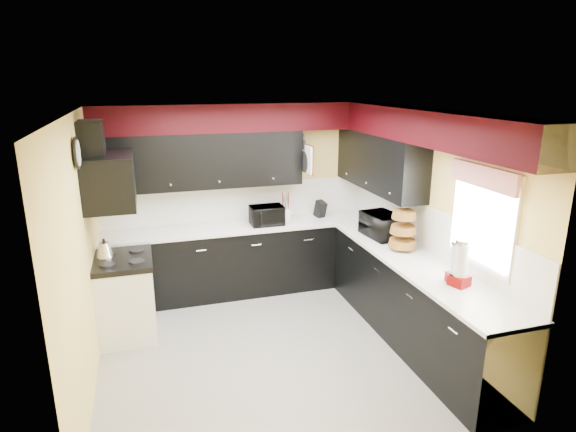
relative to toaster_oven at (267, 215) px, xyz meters
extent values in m
plane|color=gray|center=(-0.31, -1.43, -1.06)|extent=(3.60, 3.60, 0.00)
cube|color=#E0C666|center=(-0.31, 0.37, 0.19)|extent=(3.60, 0.06, 2.50)
cube|color=#E0C666|center=(1.49, -1.43, 0.19)|extent=(0.06, 3.60, 2.50)
cube|color=#E0C666|center=(-2.11, -1.43, 0.19)|extent=(0.06, 3.60, 2.50)
cube|color=white|center=(-0.31, -1.43, 1.44)|extent=(3.60, 3.60, 0.06)
cube|color=black|center=(-0.31, 0.07, -0.61)|extent=(3.60, 0.60, 0.90)
cube|color=black|center=(1.19, -1.73, -0.61)|extent=(0.60, 3.00, 0.90)
cube|color=white|center=(-0.31, 0.07, -0.14)|extent=(3.62, 0.64, 0.04)
cube|color=white|center=(1.19, -1.73, -0.14)|extent=(0.64, 3.02, 0.04)
cube|color=white|center=(-0.31, 0.36, 0.13)|extent=(3.60, 0.02, 0.50)
cube|color=white|center=(1.48, -1.43, 0.13)|extent=(0.02, 3.60, 0.50)
cube|color=black|center=(-0.81, 0.19, 0.74)|extent=(2.60, 0.35, 0.70)
cube|color=black|center=(1.32, -0.53, 0.74)|extent=(0.35, 1.80, 0.70)
cube|color=black|center=(-0.31, 0.19, 1.26)|extent=(3.60, 0.36, 0.35)
cube|color=black|center=(1.31, -1.61, 1.26)|extent=(0.36, 3.24, 0.35)
cube|color=white|center=(-1.81, -0.68, -0.63)|extent=(0.60, 0.75, 0.86)
cube|color=black|center=(-1.81, -0.68, -0.17)|extent=(0.62, 0.77, 0.06)
cube|color=black|center=(-1.86, -0.68, 0.72)|extent=(0.50, 0.78, 0.55)
cube|color=black|center=(-1.99, -0.68, 1.14)|extent=(0.24, 0.40, 0.40)
cube|color=red|center=(1.42, -2.33, 0.89)|extent=(0.04, 0.88, 0.20)
cube|color=white|center=(0.52, -0.13, 0.74)|extent=(0.03, 0.26, 0.35)
imported|color=black|center=(0.00, 0.00, 0.00)|extent=(0.43, 0.36, 0.25)
imported|color=black|center=(1.21, -0.90, 0.02)|extent=(0.41, 0.56, 0.29)
cylinder|color=white|center=(0.29, 0.11, -0.05)|extent=(0.18, 0.18, 0.16)
cube|color=black|center=(0.79, 0.12, -0.01)|extent=(0.14, 0.17, 0.23)
camera|label=1|loc=(-1.50, -5.90, 1.75)|focal=30.00mm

